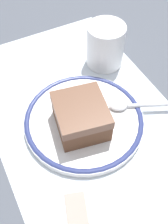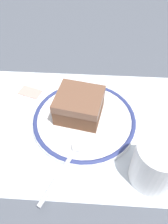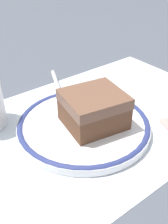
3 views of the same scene
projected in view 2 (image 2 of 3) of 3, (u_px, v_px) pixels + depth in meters
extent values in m
plane|color=#4C515B|center=(84.00, 125.00, 0.47)|extent=(2.40, 2.40, 0.00)
cube|color=silver|center=(84.00, 125.00, 0.47)|extent=(0.56, 0.32, 0.00)
cylinder|color=white|center=(84.00, 120.00, 0.47)|extent=(0.21, 0.21, 0.01)
torus|color=navy|center=(84.00, 119.00, 0.47)|extent=(0.21, 0.21, 0.01)
cube|color=brown|center=(79.00, 108.00, 0.46)|extent=(0.10, 0.09, 0.04)
cube|color=brown|center=(79.00, 99.00, 0.44)|extent=(0.10, 0.10, 0.02)
ellipsoid|color=silver|center=(79.00, 145.00, 0.42)|extent=(0.04, 0.04, 0.01)
cylinder|color=silver|center=(58.00, 177.00, 0.38)|extent=(0.05, 0.10, 0.01)
cylinder|color=white|center=(156.00, 163.00, 0.36)|extent=(0.08, 0.08, 0.09)
cylinder|color=brown|center=(153.00, 169.00, 0.38)|extent=(0.07, 0.07, 0.05)
cube|color=#E5998C|center=(30.00, 91.00, 0.53)|extent=(0.06, 0.04, 0.01)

